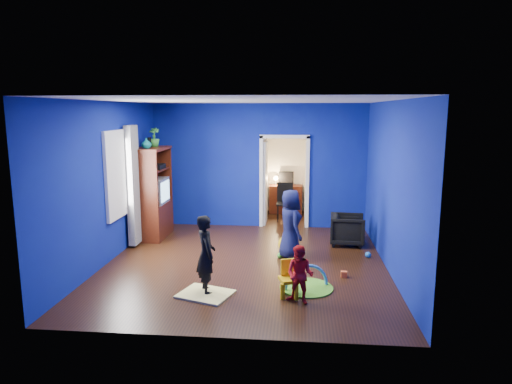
# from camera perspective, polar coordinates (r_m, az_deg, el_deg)

# --- Properties ---
(floor) EXTENTS (5.00, 5.50, 0.01)m
(floor) POSITION_cam_1_polar(r_m,az_deg,el_deg) (8.36, -1.32, -8.93)
(floor) COLOR black
(floor) RESTS_ON ground
(ceiling) EXTENTS (5.00, 5.50, 0.01)m
(ceiling) POSITION_cam_1_polar(r_m,az_deg,el_deg) (7.90, -1.40, 11.36)
(ceiling) COLOR white
(ceiling) RESTS_ON wall_back
(wall_back) EXTENTS (5.00, 0.02, 2.90)m
(wall_back) POSITION_cam_1_polar(r_m,az_deg,el_deg) (10.71, 0.36, 3.27)
(wall_back) COLOR navy
(wall_back) RESTS_ON floor
(wall_front) EXTENTS (5.00, 0.02, 2.90)m
(wall_front) POSITION_cam_1_polar(r_m,az_deg,el_deg) (5.33, -4.81, -3.79)
(wall_front) COLOR navy
(wall_front) RESTS_ON floor
(wall_left) EXTENTS (0.02, 5.50, 2.90)m
(wall_left) POSITION_cam_1_polar(r_m,az_deg,el_deg) (8.66, -18.03, 1.13)
(wall_left) COLOR navy
(wall_left) RESTS_ON floor
(wall_right) EXTENTS (0.02, 5.50, 2.90)m
(wall_right) POSITION_cam_1_polar(r_m,az_deg,el_deg) (8.10, 16.49, 0.62)
(wall_right) COLOR navy
(wall_right) RESTS_ON floor
(alcove) EXTENTS (1.00, 1.75, 2.50)m
(alcove) POSITION_cam_1_polar(r_m,az_deg,el_deg) (11.57, 3.70, 2.77)
(alcove) COLOR silver
(alcove) RESTS_ON floor
(armchair) EXTENTS (0.74, 0.72, 0.63)m
(armchair) POSITION_cam_1_polar(r_m,az_deg,el_deg) (9.61, 11.36, -4.63)
(armchair) COLOR black
(armchair) RESTS_ON floor
(child_black) EXTENTS (0.45, 0.52, 1.20)m
(child_black) POSITION_cam_1_polar(r_m,az_deg,el_deg) (6.95, -6.27, -7.77)
(child_black) COLOR black
(child_black) RESTS_ON floor
(child_navy) EXTENTS (0.63, 0.75, 1.30)m
(child_navy) POSITION_cam_1_polar(r_m,az_deg,el_deg) (8.52, 4.30, -4.04)
(child_navy) COLOR #101B3C
(child_navy) RESTS_ON floor
(toddler_red) EXTENTS (0.50, 0.45, 0.85)m
(toddler_red) POSITION_cam_1_polar(r_m,az_deg,el_deg) (6.64, 5.52, -10.25)
(toddler_red) COLOR red
(toddler_red) RESTS_ON floor
(vase) EXTENTS (0.25, 0.25, 0.22)m
(vase) POSITION_cam_1_polar(r_m,az_deg,el_deg) (9.70, -13.54, 5.94)
(vase) COLOR #0B505E
(vase) RESTS_ON tv_armoire
(potted_plant) EXTENTS (0.26, 0.26, 0.41)m
(potted_plant) POSITION_cam_1_polar(r_m,az_deg,el_deg) (10.19, -12.62, 6.71)
(potted_plant) COLOR #328932
(potted_plant) RESTS_ON tv_armoire
(tv_armoire) EXTENTS (0.58, 1.14, 1.96)m
(tv_armoire) POSITION_cam_1_polar(r_m,az_deg,el_deg) (10.11, -12.75, -0.08)
(tv_armoire) COLOR #401A0A
(tv_armoire) RESTS_ON floor
(crt_tv) EXTENTS (0.46, 0.70, 0.54)m
(crt_tv) POSITION_cam_1_polar(r_m,az_deg,el_deg) (10.09, -12.54, 0.14)
(crt_tv) COLOR silver
(crt_tv) RESTS_ON tv_armoire
(yellow_blanket) EXTENTS (0.90, 0.81, 0.03)m
(yellow_blanket) POSITION_cam_1_polar(r_m,az_deg,el_deg) (7.06, -6.34, -12.56)
(yellow_blanket) COLOR #F2E07A
(yellow_blanket) RESTS_ON floor
(hopper_ball) EXTENTS (0.36, 0.36, 0.36)m
(hopper_ball) POSITION_cam_1_polar(r_m,az_deg,el_deg) (8.88, 3.96, -6.56)
(hopper_ball) COLOR yellow
(hopper_ball) RESTS_ON floor
(kid_chair) EXTENTS (0.36, 0.36, 0.50)m
(kid_chair) POSITION_cam_1_polar(r_m,az_deg,el_deg) (6.89, 4.22, -11.01)
(kid_chair) COLOR yellow
(kid_chair) RESTS_ON floor
(play_mat) EXTENTS (0.83, 0.83, 0.02)m
(play_mat) POSITION_cam_1_polar(r_m,az_deg,el_deg) (7.30, 6.30, -11.79)
(play_mat) COLOR #499B23
(play_mat) RESTS_ON floor
(toy_arch) EXTENTS (0.70, 0.35, 0.75)m
(toy_arch) POSITION_cam_1_polar(r_m,az_deg,el_deg) (7.30, 6.30, -11.73)
(toy_arch) COLOR #3F8CD8
(toy_arch) RESTS_ON floor
(window_left) EXTENTS (0.03, 0.95, 1.55)m
(window_left) POSITION_cam_1_polar(r_m,az_deg,el_deg) (8.95, -17.10, 2.11)
(window_left) COLOR white
(window_left) RESTS_ON wall_left
(curtain) EXTENTS (0.14, 0.42, 2.40)m
(curtain) POSITION_cam_1_polar(r_m,az_deg,el_deg) (9.46, -15.11, 0.78)
(curtain) COLOR slate
(curtain) RESTS_ON floor
(doorway) EXTENTS (1.16, 0.10, 2.10)m
(doorway) POSITION_cam_1_polar(r_m,az_deg,el_deg) (10.73, 3.55, 1.11)
(doorway) COLOR white
(doorway) RESTS_ON floor
(study_desk) EXTENTS (0.88, 0.44, 0.75)m
(study_desk) POSITION_cam_1_polar(r_m,az_deg,el_deg) (12.34, 3.74, -0.89)
(study_desk) COLOR #3D140A
(study_desk) RESTS_ON floor
(desk_monitor) EXTENTS (0.40, 0.05, 0.32)m
(desk_monitor) POSITION_cam_1_polar(r_m,az_deg,el_deg) (12.36, 3.79, 1.83)
(desk_monitor) COLOR black
(desk_monitor) RESTS_ON study_desk
(desk_lamp) EXTENTS (0.14, 0.14, 0.14)m
(desk_lamp) POSITION_cam_1_polar(r_m,az_deg,el_deg) (12.31, 2.48, 1.72)
(desk_lamp) COLOR #FFD88C
(desk_lamp) RESTS_ON study_desk
(folding_chair) EXTENTS (0.40, 0.40, 0.92)m
(folding_chair) POSITION_cam_1_polar(r_m,az_deg,el_deg) (11.38, 3.60, -1.39)
(folding_chair) COLOR black
(folding_chair) RESTS_ON floor
(book_shelf) EXTENTS (0.88, 0.24, 0.04)m
(book_shelf) POSITION_cam_1_polar(r_m,az_deg,el_deg) (12.24, 3.84, 6.79)
(book_shelf) COLOR white
(book_shelf) RESTS_ON study_desk
(toy_0) EXTENTS (0.10, 0.08, 0.10)m
(toy_0) POSITION_cam_1_polar(r_m,az_deg,el_deg) (7.84, 10.94, -10.06)
(toy_0) COLOR orange
(toy_0) RESTS_ON floor
(toy_1) EXTENTS (0.11, 0.11, 0.11)m
(toy_1) POSITION_cam_1_polar(r_m,az_deg,el_deg) (8.93, 13.82, -7.60)
(toy_1) COLOR #2883E6
(toy_1) RESTS_ON floor
(toy_2) EXTENTS (0.11, 0.11, 0.11)m
(toy_2) POSITION_cam_1_polar(r_m,az_deg,el_deg) (8.65, 3.01, -7.90)
(toy_2) COLOR green
(toy_2) RESTS_ON floor
(toy_3) EXTENTS (0.10, 0.08, 0.10)m
(toy_3) POSITION_cam_1_polar(r_m,az_deg,el_deg) (8.25, 5.37, -8.88)
(toy_3) COLOR #B845B9
(toy_3) RESTS_ON floor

